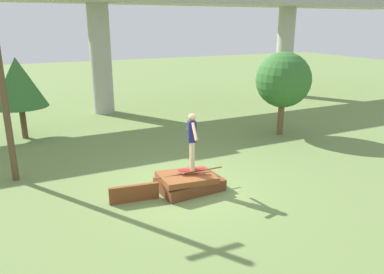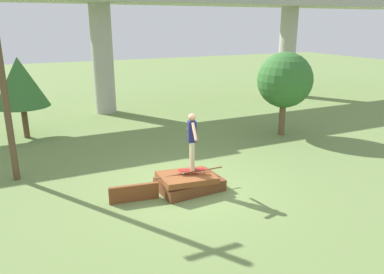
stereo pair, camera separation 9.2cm
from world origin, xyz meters
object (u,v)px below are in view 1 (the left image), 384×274
skateboard (192,170)px  tree_behind_left (18,83)px  tree_behind_right (283,80)px  utility_pole (0,74)px  skater (192,138)px

skateboard → tree_behind_left: (-4.19, 7.72, 1.74)m
tree_behind_right → skateboard: bearing=-149.7°
skateboard → tree_behind_left: 8.96m
utility_pole → tree_behind_right: 10.64m
utility_pole → tree_behind_left: utility_pole is taller
utility_pole → tree_behind_left: (0.48, 4.71, -0.95)m
utility_pole → tree_behind_left: size_ratio=1.88×
utility_pole → tree_behind_right: size_ratio=1.79×
skater → tree_behind_left: (-4.19, 7.72, 0.76)m
tree_behind_right → utility_pole: bearing=-177.6°
skateboard → skater: size_ratio=0.50×
skateboard → tree_behind_left: tree_behind_left is taller
skater → utility_pole: (-4.66, 3.01, 1.71)m
skater → tree_behind_right: bearing=30.3°
skateboard → utility_pole: 6.17m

